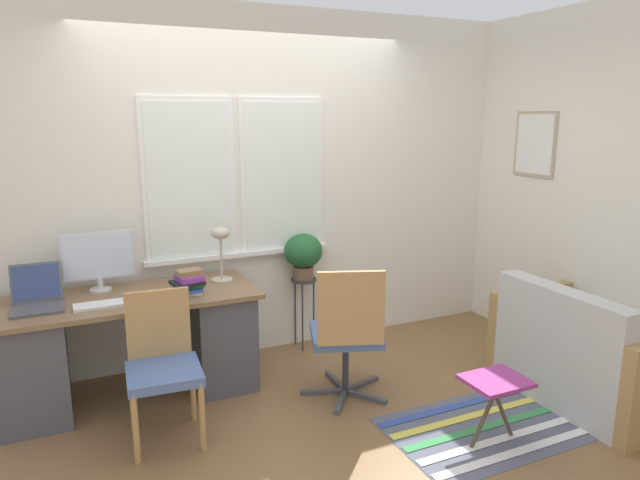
{
  "coord_description": "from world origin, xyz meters",
  "views": [
    {
      "loc": [
        -1.38,
        -3.47,
        1.9
      ],
      "look_at": [
        0.3,
        0.17,
        1.01
      ],
      "focal_mm": 32.0,
      "sensor_mm": 36.0,
      "label": 1
    }
  ],
  "objects_px": {
    "desk_chair_wooden": "(162,362)",
    "plant_stand": "(304,289)",
    "desk_lamp": "(221,241)",
    "keyboard": "(110,304)",
    "laptop": "(37,299)",
    "folding_stool": "(496,386)",
    "mouse": "(158,296)",
    "office_chair_swivel": "(347,332)",
    "potted_plant": "(303,253)",
    "monitor": "(98,259)",
    "book_stack": "(189,282)",
    "couch_loveseat": "(585,359)"
  },
  "relations": [
    {
      "from": "potted_plant",
      "to": "folding_stool",
      "type": "height_order",
      "value": "potted_plant"
    },
    {
      "from": "mouse",
      "to": "book_stack",
      "type": "height_order",
      "value": "book_stack"
    },
    {
      "from": "laptop",
      "to": "folding_stool",
      "type": "height_order",
      "value": "laptop"
    },
    {
      "from": "laptop",
      "to": "desk_lamp",
      "type": "bearing_deg",
      "value": 4.41
    },
    {
      "from": "monitor",
      "to": "keyboard",
      "type": "relative_size",
      "value": 1.08
    },
    {
      "from": "desk_lamp",
      "to": "keyboard",
      "type": "bearing_deg",
      "value": -163.39
    },
    {
      "from": "laptop",
      "to": "couch_loveseat",
      "type": "relative_size",
      "value": 0.29
    },
    {
      "from": "book_stack",
      "to": "laptop",
      "type": "bearing_deg",
      "value": 171.6
    },
    {
      "from": "keyboard",
      "to": "plant_stand",
      "type": "relative_size",
      "value": 0.73
    },
    {
      "from": "mouse",
      "to": "desk_chair_wooden",
      "type": "bearing_deg",
      "value": -98.24
    },
    {
      "from": "office_chair_swivel",
      "to": "couch_loveseat",
      "type": "relative_size",
      "value": 0.8
    },
    {
      "from": "laptop",
      "to": "folding_stool",
      "type": "relative_size",
      "value": 0.84
    },
    {
      "from": "book_stack",
      "to": "plant_stand",
      "type": "bearing_deg",
      "value": 22.83
    },
    {
      "from": "mouse",
      "to": "plant_stand",
      "type": "bearing_deg",
      "value": 19.65
    },
    {
      "from": "keyboard",
      "to": "desk_lamp",
      "type": "relative_size",
      "value": 1.1
    },
    {
      "from": "desk_lamp",
      "to": "plant_stand",
      "type": "height_order",
      "value": "desk_lamp"
    },
    {
      "from": "laptop",
      "to": "office_chair_swivel",
      "type": "height_order",
      "value": "laptop"
    },
    {
      "from": "desk_chair_wooden",
      "to": "monitor",
      "type": "bearing_deg",
      "value": 112.94
    },
    {
      "from": "laptop",
      "to": "keyboard",
      "type": "distance_m",
      "value": 0.44
    },
    {
      "from": "couch_loveseat",
      "to": "folding_stool",
      "type": "height_order",
      "value": "couch_loveseat"
    },
    {
      "from": "book_stack",
      "to": "desk_chair_wooden",
      "type": "xyz_separation_m",
      "value": [
        -0.27,
        -0.44,
        -0.34
      ]
    },
    {
      "from": "keyboard",
      "to": "potted_plant",
      "type": "relative_size",
      "value": 1.18
    },
    {
      "from": "keyboard",
      "to": "desk_chair_wooden",
      "type": "height_order",
      "value": "desk_chair_wooden"
    },
    {
      "from": "laptop",
      "to": "desk_chair_wooden",
      "type": "xyz_separation_m",
      "value": [
        0.65,
        -0.58,
        -0.31
      ]
    },
    {
      "from": "monitor",
      "to": "keyboard",
      "type": "bearing_deg",
      "value": -84.8
    },
    {
      "from": "monitor",
      "to": "desk_lamp",
      "type": "bearing_deg",
      "value": -7.58
    },
    {
      "from": "keyboard",
      "to": "desk_chair_wooden",
      "type": "bearing_deg",
      "value": -61.72
    },
    {
      "from": "desk_chair_wooden",
      "to": "couch_loveseat",
      "type": "distance_m",
      "value": 2.77
    },
    {
      "from": "keyboard",
      "to": "office_chair_swivel",
      "type": "distance_m",
      "value": 1.54
    },
    {
      "from": "mouse",
      "to": "desk_lamp",
      "type": "bearing_deg",
      "value": 25.71
    },
    {
      "from": "folding_stool",
      "to": "potted_plant",
      "type": "bearing_deg",
      "value": 104.41
    },
    {
      "from": "laptop",
      "to": "couch_loveseat",
      "type": "bearing_deg",
      "value": -21.68
    },
    {
      "from": "desk_lamp",
      "to": "couch_loveseat",
      "type": "distance_m",
      "value": 2.64
    },
    {
      "from": "desk_chair_wooden",
      "to": "plant_stand",
      "type": "relative_size",
      "value": 1.46
    },
    {
      "from": "book_stack",
      "to": "folding_stool",
      "type": "height_order",
      "value": "book_stack"
    },
    {
      "from": "keyboard",
      "to": "office_chair_swivel",
      "type": "xyz_separation_m",
      "value": [
        1.43,
        -0.5,
        -0.25
      ]
    },
    {
      "from": "plant_stand",
      "to": "desk_lamp",
      "type": "bearing_deg",
      "value": -164.73
    },
    {
      "from": "keyboard",
      "to": "couch_loveseat",
      "type": "xyz_separation_m",
      "value": [
        2.9,
        -1.17,
        -0.45
      ]
    },
    {
      "from": "keyboard",
      "to": "office_chair_swivel",
      "type": "bearing_deg",
      "value": -19.42
    },
    {
      "from": "book_stack",
      "to": "desk_chair_wooden",
      "type": "relative_size",
      "value": 0.25
    },
    {
      "from": "laptop",
      "to": "mouse",
      "type": "xyz_separation_m",
      "value": [
        0.71,
        -0.14,
        -0.04
      ]
    },
    {
      "from": "monitor",
      "to": "couch_loveseat",
      "type": "height_order",
      "value": "monitor"
    },
    {
      "from": "monitor",
      "to": "laptop",
      "type": "bearing_deg",
      "value": -152.24
    },
    {
      "from": "desk_chair_wooden",
      "to": "potted_plant",
      "type": "relative_size",
      "value": 2.35
    },
    {
      "from": "keyboard",
      "to": "potted_plant",
      "type": "height_order",
      "value": "potted_plant"
    },
    {
      "from": "potted_plant",
      "to": "desk_lamp",
      "type": "bearing_deg",
      "value": -164.73
    },
    {
      "from": "monitor",
      "to": "folding_stool",
      "type": "xyz_separation_m",
      "value": [
        2.0,
        -1.68,
        -0.59
      ]
    },
    {
      "from": "keyboard",
      "to": "book_stack",
      "type": "bearing_deg",
      "value": 0.79
    },
    {
      "from": "book_stack",
      "to": "plant_stand",
      "type": "xyz_separation_m",
      "value": [
        1.01,
        0.43,
        -0.3
      ]
    },
    {
      "from": "mouse",
      "to": "desk_chair_wooden",
      "type": "relative_size",
      "value": 0.08
    }
  ]
}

